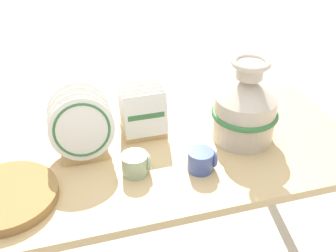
{
  "coord_description": "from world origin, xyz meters",
  "views": [
    {
      "loc": [
        -0.34,
        -1.2,
        1.66
      ],
      "look_at": [
        0.0,
        0.0,
        0.85
      ],
      "focal_mm": 42.0,
      "sensor_mm": 36.0,
      "label": 1
    }
  ],
  "objects": [
    {
      "name": "wicker_charger_stack",
      "position": [
        -0.59,
        -0.13,
        0.76
      ],
      "size": [
        0.34,
        0.34,
        0.04
      ],
      "color": "olive",
      "rests_on": "display_table"
    },
    {
      "name": "display_table",
      "position": [
        0.0,
        0.0,
        0.65
      ],
      "size": [
        1.54,
        0.73,
        0.74
      ],
      "color": "tan",
      "rests_on": "ground_plane"
    },
    {
      "name": "mug_sage_glaze",
      "position": [
        -0.15,
        -0.11,
        0.78
      ],
      "size": [
        0.1,
        0.09,
        0.08
      ],
      "color": "#9EB28E",
      "rests_on": "display_table"
    },
    {
      "name": "mug_cobalt_glaze",
      "position": [
        0.08,
        -0.15,
        0.78
      ],
      "size": [
        0.1,
        0.09,
        0.08
      ],
      "color": "#42569E",
      "rests_on": "display_table"
    },
    {
      "name": "dish_rack_square_plates",
      "position": [
        -0.06,
        0.15,
        0.82
      ],
      "size": [
        0.17,
        0.17,
        0.2
      ],
      "color": "tan",
      "rests_on": "display_table"
    },
    {
      "name": "dish_rack_round_plates",
      "position": [
        -0.32,
        0.06,
        0.85
      ],
      "size": [
        0.24,
        0.18,
        0.26
      ],
      "color": "tan",
      "rests_on": "display_table"
    },
    {
      "name": "ceramic_vase",
      "position": [
        0.31,
        -0.01,
        0.89
      ],
      "size": [
        0.27,
        0.27,
        0.34
      ],
      "color": "beige",
      "rests_on": "display_table"
    }
  ]
}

